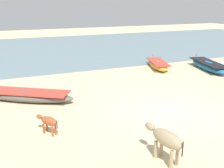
% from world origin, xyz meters
% --- Properties ---
extents(ground, '(80.00, 80.00, 0.00)m').
position_xyz_m(ground, '(0.00, 0.00, 0.00)').
color(ground, beige).
extents(sea_water, '(60.00, 20.00, 0.08)m').
position_xyz_m(sea_water, '(0.00, 18.01, 0.04)').
color(sea_water, slate).
rests_on(sea_water, ground).
extents(fishing_boat_0, '(2.07, 3.65, 0.72)m').
position_xyz_m(fishing_boat_0, '(3.88, 6.90, 0.28)').
color(fishing_boat_0, gold).
rests_on(fishing_boat_0, ground).
extents(fishing_boat_1, '(2.11, 4.36, 0.78)m').
position_xyz_m(fishing_boat_1, '(6.97, 5.08, 0.32)').
color(fishing_boat_1, '#1E669E').
rests_on(fishing_boat_1, ground).
extents(fishing_boat_2, '(4.64, 3.50, 0.72)m').
position_xyz_m(fishing_boat_2, '(-5.74, 3.60, 0.28)').
color(fishing_boat_2, '#5B5651').
rests_on(fishing_boat_2, ground).
extents(cow_adult_dun, '(0.67, 1.57, 1.03)m').
position_xyz_m(cow_adult_dun, '(-2.29, -3.30, 0.74)').
color(cow_adult_dun, tan).
rests_on(cow_adult_dun, ground).
extents(calf_near_rust, '(0.77, 0.96, 0.69)m').
position_xyz_m(calf_near_rust, '(-5.28, -0.21, 0.49)').
color(calf_near_rust, '#9E4C28').
rests_on(calf_near_rust, ground).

